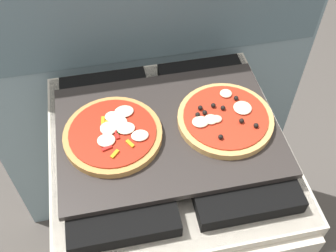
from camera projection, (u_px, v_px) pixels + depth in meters
name	position (u px, v px, depth m)	size (l,w,h in m)	color
kitchen_backsplash	(148.00, 75.00, 1.29)	(1.10, 0.09, 1.55)	#7A939E
stove	(168.00, 218.00, 1.34)	(0.60, 0.64, 0.90)	beige
baking_tray	(168.00, 131.00, 0.99)	(0.54, 0.38, 0.02)	#2D2826
pizza_left	(113.00, 133.00, 0.96)	(0.24, 0.24, 0.03)	#C18947
pizza_right	(225.00, 118.00, 0.99)	(0.24, 0.24, 0.03)	tan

